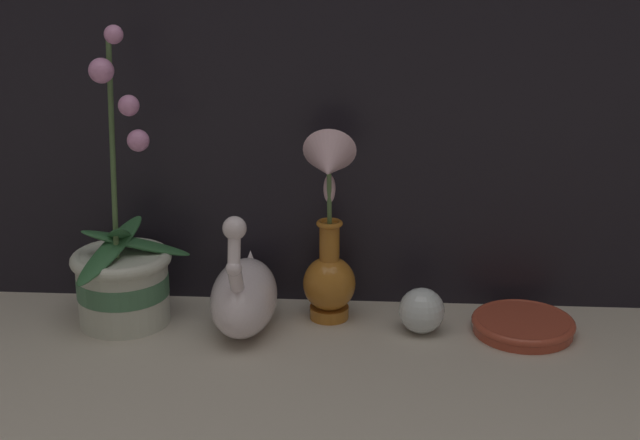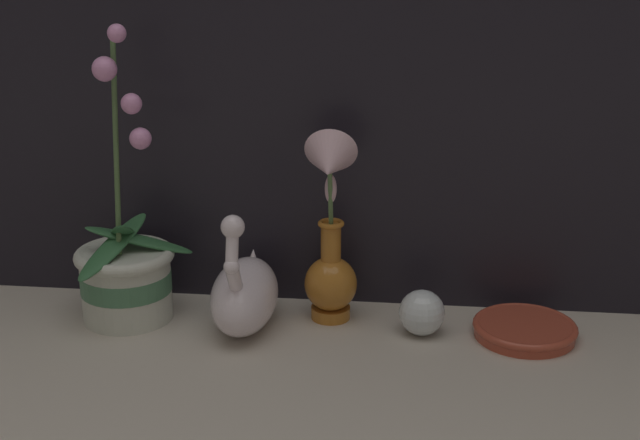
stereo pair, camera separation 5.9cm
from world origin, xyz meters
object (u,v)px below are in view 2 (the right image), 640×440
object	(u,v)px
blue_vase	(330,244)
amber_dish	(525,329)
orchid_potted_plant	(126,270)
swan_figurine	(245,292)
glass_sphere	(422,313)

from	to	relation	value
blue_vase	amber_dish	world-z (taller)	blue_vase
orchid_potted_plant	amber_dish	size ratio (longest dim) A/B	2.93
blue_vase	orchid_potted_plant	bearing A→B (deg)	-175.49
orchid_potted_plant	swan_figurine	xyz separation A→B (m)	(0.19, -0.01, -0.02)
glass_sphere	swan_figurine	bearing A→B (deg)	-178.44
swan_figurine	glass_sphere	bearing A→B (deg)	1.56
swan_figurine	amber_dish	world-z (taller)	swan_figurine
orchid_potted_plant	glass_sphere	xyz separation A→B (m)	(0.46, -0.01, -0.05)
orchid_potted_plant	swan_figurine	distance (m)	0.19
swan_figurine	amber_dish	size ratio (longest dim) A/B	1.31
amber_dish	orchid_potted_plant	bearing A→B (deg)	179.94
swan_figurine	blue_vase	size ratio (longest dim) A/B	0.66
blue_vase	glass_sphere	distance (m)	0.17
blue_vase	glass_sphere	xyz separation A→B (m)	(0.14, -0.03, -0.09)
blue_vase	amber_dish	size ratio (longest dim) A/B	1.98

